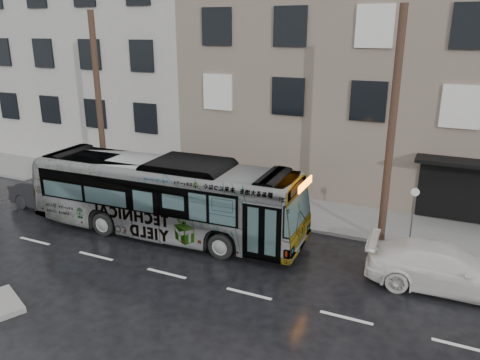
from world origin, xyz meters
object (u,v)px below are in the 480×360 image
(bus, at_px, (165,196))
(utility_pole_front, at_px, (392,130))
(sign_post, at_px, (412,216))
(utility_pole_rear, at_px, (99,106))
(white_sedan, at_px, (446,268))
(dark_sedan, at_px, (52,195))

(bus, bearing_deg, utility_pole_front, -73.33)
(sign_post, height_order, bus, bus)
(utility_pole_front, xyz_separation_m, sign_post, (1.10, 0.00, -3.30))
(utility_pole_rear, xyz_separation_m, white_sedan, (16.47, -2.72, -3.90))
(white_sedan, bearing_deg, dark_sedan, 87.19)
(utility_pole_rear, distance_m, sign_post, 15.46)
(utility_pole_front, distance_m, sign_post, 3.48)
(sign_post, bearing_deg, utility_pole_rear, 180.00)
(sign_post, xyz_separation_m, white_sedan, (1.37, -2.72, -0.60))
(sign_post, xyz_separation_m, dark_sedan, (-15.93, -2.86, -0.60))
(dark_sedan, bearing_deg, bus, -84.42)
(bus, relative_size, white_sedan, 2.30)
(utility_pole_rear, height_order, sign_post, utility_pole_rear)
(white_sedan, xyz_separation_m, dark_sedan, (-17.30, -0.14, 0.00))
(utility_pole_front, distance_m, white_sedan, 5.36)
(utility_pole_front, xyz_separation_m, utility_pole_rear, (-14.00, 0.00, 0.00))
(utility_pole_front, xyz_separation_m, white_sedan, (2.47, -2.72, -3.90))
(utility_pole_front, distance_m, dark_sedan, 15.60)
(sign_post, bearing_deg, white_sedan, -63.18)
(sign_post, xyz_separation_m, bus, (-9.52, -2.83, 0.30))
(sign_post, distance_m, dark_sedan, 16.19)
(utility_pole_rear, height_order, bus, utility_pole_rear)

